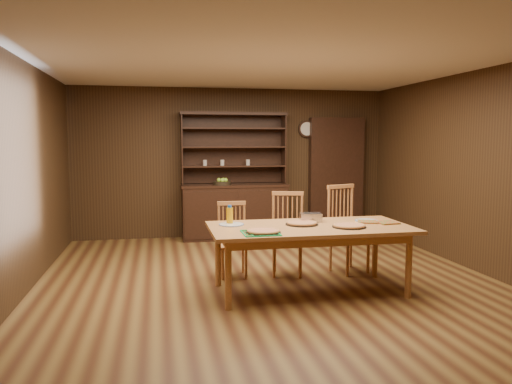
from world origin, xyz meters
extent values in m
plane|color=brown|center=(0.00, 0.00, 0.00)|extent=(6.00, 6.00, 0.00)
plane|color=silver|center=(0.00, 0.00, 2.60)|extent=(6.00, 6.00, 0.00)
plane|color=#3A2412|center=(0.00, 3.00, 1.30)|extent=(5.50, 0.00, 5.50)
plane|color=#3A2412|center=(0.00, -3.00, 1.30)|extent=(5.50, 0.00, 5.50)
plane|color=#3A2412|center=(-2.75, 0.00, 1.30)|extent=(0.00, 6.00, 6.00)
plane|color=#3A2412|center=(2.75, 0.00, 1.30)|extent=(0.00, 6.00, 6.00)
cube|color=black|center=(0.00, 2.74, 0.45)|extent=(1.80, 0.50, 0.90)
cube|color=black|center=(0.00, 2.74, 0.92)|extent=(1.84, 0.52, 0.04)
cube|color=black|center=(0.00, 2.97, 1.55)|extent=(1.80, 0.02, 1.20)
cube|color=black|center=(-0.89, 2.82, 1.55)|extent=(0.02, 0.32, 1.20)
cube|color=black|center=(0.89, 2.82, 1.55)|extent=(0.02, 0.32, 1.20)
cube|color=black|center=(0.00, 2.82, 2.15)|extent=(1.84, 0.34, 0.05)
cylinder|color=#B2A697|center=(-0.50, 2.82, 1.31)|extent=(0.07, 0.07, 0.10)
cylinder|color=#B2A697|center=(-0.20, 2.82, 1.31)|extent=(0.07, 0.07, 0.10)
cube|color=black|center=(1.90, 2.90, 1.05)|extent=(1.00, 0.18, 2.10)
cylinder|color=black|center=(1.35, 2.96, 1.90)|extent=(0.30, 0.04, 0.30)
cylinder|color=beige|center=(1.35, 2.94, 1.90)|extent=(0.24, 0.01, 0.24)
cube|color=#C37943|center=(0.35, -0.47, 0.73)|extent=(2.23, 1.11, 0.04)
cylinder|color=#C37943|center=(-0.63, -0.90, 0.35)|extent=(0.07, 0.07, 0.71)
cylinder|color=#C37943|center=(-0.63, -0.05, 0.35)|extent=(0.07, 0.07, 0.71)
cylinder|color=#C37943|center=(1.34, -0.90, 0.35)|extent=(0.07, 0.07, 0.71)
cylinder|color=#C37943|center=(1.34, -0.05, 0.35)|extent=(0.07, 0.07, 0.71)
cube|color=#C78344|center=(-0.39, 0.32, 0.39)|extent=(0.39, 0.37, 0.04)
cylinder|color=#C78344|center=(-0.54, 0.19, 0.18)|extent=(0.03, 0.03, 0.37)
cylinder|color=#C78344|center=(-0.53, 0.46, 0.18)|extent=(0.03, 0.03, 0.37)
cylinder|color=#C78344|center=(-0.25, 0.18, 0.18)|extent=(0.03, 0.03, 0.37)
cylinder|color=#C78344|center=(-0.24, 0.45, 0.18)|extent=(0.03, 0.03, 0.37)
cube|color=#C78344|center=(-0.39, 0.47, 0.90)|extent=(0.36, 0.05, 0.05)
cube|color=#C78344|center=(0.29, 0.26, 0.44)|extent=(0.52, 0.50, 0.04)
cylinder|color=#C78344|center=(0.09, 0.16, 0.21)|extent=(0.04, 0.04, 0.42)
cylinder|color=#C78344|center=(0.17, 0.45, 0.21)|extent=(0.04, 0.04, 0.42)
cylinder|color=#C78344|center=(0.41, 0.07, 0.21)|extent=(0.04, 0.04, 0.42)
cylinder|color=#C78344|center=(0.49, 0.37, 0.21)|extent=(0.04, 0.04, 0.42)
cube|color=#C78344|center=(0.34, 0.43, 1.02)|extent=(0.40, 0.14, 0.05)
cube|color=#C78344|center=(1.11, 0.25, 0.47)|extent=(0.58, 0.57, 0.04)
cylinder|color=#C78344|center=(1.01, 0.03, 0.23)|extent=(0.04, 0.04, 0.45)
cylinder|color=#C78344|center=(0.89, 0.34, 0.23)|extent=(0.04, 0.04, 0.45)
cylinder|color=#C78344|center=(1.34, 0.15, 0.23)|extent=(0.04, 0.04, 0.45)
cylinder|color=#C78344|center=(1.22, 0.46, 0.23)|extent=(0.04, 0.04, 0.45)
cube|color=#C78344|center=(1.05, 0.42, 1.10)|extent=(0.42, 0.19, 0.05)
cylinder|color=black|center=(-0.24, -0.78, 0.76)|extent=(0.36, 0.36, 0.01)
cylinder|color=tan|center=(-0.24, -0.78, 0.77)|extent=(0.33, 0.33, 0.02)
torus|color=#CD8449|center=(-0.24, -0.78, 0.77)|extent=(0.34, 0.34, 0.03)
cylinder|color=black|center=(0.75, -0.64, 0.76)|extent=(0.37, 0.37, 0.01)
cylinder|color=tan|center=(0.75, -0.64, 0.77)|extent=(0.34, 0.34, 0.02)
torus|color=#CD8449|center=(0.75, -0.64, 0.77)|extent=(0.35, 0.35, 0.03)
cylinder|color=black|center=(0.29, -0.38, 0.76)|extent=(0.37, 0.37, 0.01)
cylinder|color=tan|center=(0.29, -0.38, 0.77)|extent=(0.33, 0.33, 0.02)
torus|color=#CD8449|center=(0.29, -0.38, 0.77)|extent=(0.34, 0.34, 0.03)
cylinder|color=silver|center=(-0.50, -0.26, 0.76)|extent=(0.28, 0.28, 0.01)
torus|color=#3558A0|center=(-0.50, -0.26, 0.76)|extent=(0.28, 0.28, 0.01)
cylinder|color=silver|center=(1.10, -0.30, 0.76)|extent=(0.26, 0.26, 0.01)
torus|color=#3558A0|center=(1.10, -0.30, 0.76)|extent=(0.26, 0.26, 0.01)
cube|color=white|center=(0.45, -0.18, 0.80)|extent=(0.27, 0.21, 0.10)
cylinder|color=orange|center=(-0.51, -0.20, 0.85)|extent=(0.08, 0.08, 0.19)
cylinder|color=#154AAB|center=(-0.51, -0.20, 0.96)|extent=(0.04, 0.04, 0.03)
cube|color=red|center=(1.27, -0.47, 0.76)|extent=(0.25, 0.25, 0.02)
cube|color=red|center=(1.08, -0.37, 0.76)|extent=(0.28, 0.28, 0.02)
cylinder|color=black|center=(-0.22, 2.69, 0.97)|extent=(0.30, 0.30, 0.06)
sphere|color=#A9CF37|center=(-0.27, 2.69, 1.02)|extent=(0.08, 0.08, 0.08)
sphere|color=#A9CF37|center=(-0.19, 2.72, 1.02)|extent=(0.08, 0.08, 0.08)
sphere|color=#A9CF37|center=(-0.22, 2.64, 1.02)|extent=(0.08, 0.08, 0.08)
sphere|color=#A9CF37|center=(-0.16, 2.67, 1.02)|extent=(0.08, 0.08, 0.08)
camera|label=1|loc=(-1.30, -5.73, 1.71)|focal=35.00mm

